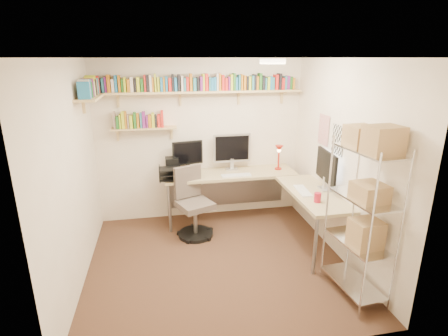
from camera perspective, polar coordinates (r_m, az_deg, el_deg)
The scene contains 6 objects.
ground at distance 4.63m, azimuth -1.08°, elevation -15.08°, with size 3.20×3.20×0.00m, color #40261B.
room_shell at distance 4.02m, azimuth -1.15°, elevation 3.87°, with size 3.24×3.04×2.52m.
wall_shelves at distance 5.18m, azimuth -8.29°, elevation 12.12°, with size 3.12×1.09×0.80m.
corner_desk at distance 5.23m, azimuth 2.97°, elevation -1.61°, with size 2.36×2.06×1.37m.
office_chair at distance 5.11m, azimuth -5.06°, elevation -6.42°, with size 0.59×0.59×1.02m.
wire_rack at distance 3.75m, azimuth 22.45°, elevation -3.21°, with size 0.43×0.78×1.91m.
Camera 1 is at (-0.65, -3.85, 2.50)m, focal length 28.00 mm.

